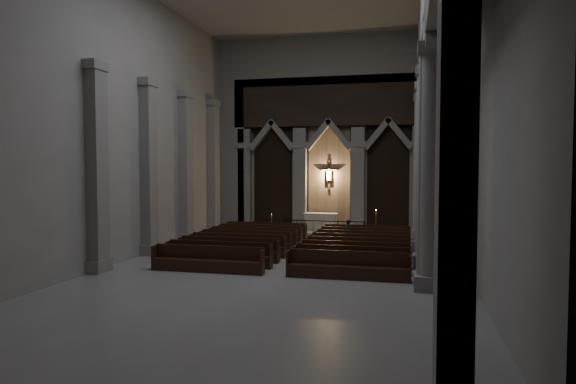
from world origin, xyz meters
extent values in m
plane|color=gray|center=(0.00, 0.00, 0.00)|extent=(24.00, 24.00, 0.00)
cube|color=#9D9A93|center=(0.00, 12.00, 6.00)|extent=(14.00, 0.10, 12.00)
cube|color=#9D9A93|center=(0.00, -12.00, 6.00)|extent=(14.00, 0.10, 12.00)
cube|color=#9D9A93|center=(-7.00, 0.00, 6.00)|extent=(0.10, 24.00, 12.00)
cube|color=#9D9A93|center=(7.00, 0.00, 6.00)|extent=(0.10, 24.00, 12.00)
cube|color=gray|center=(-5.40, 11.50, 3.20)|extent=(0.80, 0.50, 6.40)
cube|color=gray|center=(-5.40, 11.50, 0.25)|extent=(1.05, 0.70, 0.50)
cube|color=gray|center=(-5.40, 11.50, 5.35)|extent=(1.00, 0.65, 0.35)
cube|color=gray|center=(-1.80, 11.50, 3.20)|extent=(0.80, 0.50, 6.40)
cube|color=gray|center=(-1.80, 11.50, 0.25)|extent=(1.05, 0.70, 0.50)
cube|color=gray|center=(-1.80, 11.50, 5.35)|extent=(1.00, 0.65, 0.35)
cube|color=gray|center=(1.80, 11.50, 3.20)|extent=(0.80, 0.50, 6.40)
cube|color=gray|center=(1.80, 11.50, 0.25)|extent=(1.05, 0.70, 0.50)
cube|color=gray|center=(1.80, 11.50, 5.35)|extent=(1.00, 0.65, 0.35)
cube|color=gray|center=(5.40, 11.50, 3.20)|extent=(0.80, 0.50, 6.40)
cube|color=gray|center=(5.40, 11.50, 0.25)|extent=(1.05, 0.70, 0.50)
cube|color=gray|center=(5.40, 11.50, 5.35)|extent=(1.00, 0.65, 0.35)
cube|color=black|center=(-3.60, 11.85, 3.50)|extent=(2.60, 0.15, 7.00)
cube|color=#A08267|center=(0.00, 11.85, 3.50)|extent=(2.60, 0.15, 7.00)
cube|color=black|center=(3.60, 11.85, 3.50)|extent=(2.60, 0.15, 7.00)
cube|color=black|center=(0.00, 11.50, 8.00)|extent=(12.00, 0.50, 3.00)
cube|color=gray|center=(-6.20, 11.50, 4.50)|extent=(1.60, 0.50, 9.00)
cube|color=gray|center=(6.20, 11.50, 4.50)|extent=(1.60, 0.50, 9.00)
cube|color=gray|center=(0.00, 11.50, 10.50)|extent=(14.00, 0.50, 3.00)
plane|color=#E3AB66|center=(0.00, 11.82, 3.50)|extent=(1.50, 0.00, 1.50)
cube|color=#532E1C|center=(0.00, 11.73, 3.50)|extent=(0.13, 0.08, 1.80)
cube|color=#532E1C|center=(0.00, 11.73, 3.85)|extent=(1.10, 0.08, 0.13)
cube|color=tan|center=(0.00, 11.67, 3.45)|extent=(0.26, 0.10, 0.60)
sphere|color=tan|center=(0.00, 11.67, 3.85)|extent=(0.17, 0.17, 0.17)
cylinder|color=tan|center=(-0.26, 11.67, 3.82)|extent=(0.45, 0.08, 0.08)
cylinder|color=tan|center=(0.26, 11.67, 3.82)|extent=(0.45, 0.08, 0.08)
cube|color=gray|center=(5.50, 9.50, 0.25)|extent=(1.00, 1.00, 0.50)
cylinder|color=gray|center=(5.50, 9.50, 4.00)|extent=(0.70, 0.70, 7.50)
cube|color=gray|center=(5.50, 9.50, 7.85)|extent=(0.95, 0.95, 0.35)
cube|color=gray|center=(5.50, 5.50, 0.25)|extent=(1.00, 1.00, 0.50)
cylinder|color=gray|center=(5.50, 5.50, 4.00)|extent=(0.70, 0.70, 7.50)
cube|color=gray|center=(5.50, 5.50, 7.85)|extent=(0.95, 0.95, 0.35)
cube|color=gray|center=(5.50, 1.50, 0.25)|extent=(1.00, 1.00, 0.50)
cylinder|color=gray|center=(5.50, 1.50, 4.00)|extent=(0.70, 0.70, 7.50)
cube|color=gray|center=(5.50, 1.50, 7.85)|extent=(0.95, 0.95, 0.35)
cube|color=gray|center=(5.50, -2.50, 0.25)|extent=(1.00, 1.00, 0.50)
cylinder|color=gray|center=(5.50, -2.50, 4.00)|extent=(0.70, 0.70, 7.50)
cube|color=gray|center=(5.50, -2.50, 7.85)|extent=(0.95, 0.95, 0.35)
cube|color=gray|center=(5.50, 11.40, 4.60)|extent=(0.55, 1.20, 9.20)
cube|color=gray|center=(5.50, -11.40, 4.60)|extent=(0.55, 1.20, 9.20)
cube|color=gray|center=(-6.75, 9.50, 0.25)|extent=(0.60, 1.00, 0.50)
cube|color=gray|center=(-6.75, 9.50, 4.00)|extent=(0.50, 0.80, 7.50)
cube|color=gray|center=(-6.75, 9.50, 7.85)|extent=(0.60, 1.00, 0.35)
cube|color=gray|center=(-6.75, 5.50, 0.25)|extent=(0.60, 1.00, 0.50)
cube|color=gray|center=(-6.75, 5.50, 4.00)|extent=(0.50, 0.80, 7.50)
cube|color=gray|center=(-6.75, 5.50, 7.85)|extent=(0.60, 1.00, 0.35)
cube|color=gray|center=(-6.75, 1.50, 0.25)|extent=(0.60, 1.00, 0.50)
cube|color=gray|center=(-6.75, 1.50, 4.00)|extent=(0.50, 0.80, 7.50)
cube|color=gray|center=(-6.75, 1.50, 7.85)|extent=(0.60, 1.00, 0.35)
cube|color=gray|center=(-6.75, -2.50, 0.25)|extent=(0.60, 1.00, 0.50)
cube|color=gray|center=(-6.75, -2.50, 4.00)|extent=(0.50, 0.80, 7.50)
cube|color=gray|center=(-6.75, -2.50, 7.85)|extent=(0.60, 1.00, 0.35)
cube|color=gray|center=(0.00, 10.60, 0.07)|extent=(8.50, 2.60, 0.15)
cube|color=beige|center=(-0.40, 10.99, 0.64)|extent=(1.87, 0.73, 0.99)
cube|color=silver|center=(-0.40, 10.99, 1.16)|extent=(2.03, 0.81, 0.04)
cube|color=black|center=(0.00, 8.95, 0.92)|extent=(4.86, 0.05, 0.05)
cube|color=black|center=(-2.43, 8.95, 0.49)|extent=(0.09, 0.09, 0.97)
cube|color=black|center=(2.43, 8.95, 0.49)|extent=(0.09, 0.09, 0.97)
cylinder|color=black|center=(-1.94, 8.95, 0.46)|extent=(0.02, 0.02, 0.89)
cylinder|color=black|center=(-1.46, 8.95, 0.46)|extent=(0.02, 0.02, 0.89)
cylinder|color=black|center=(-0.97, 8.95, 0.46)|extent=(0.02, 0.02, 0.89)
cylinder|color=black|center=(-0.49, 8.95, 0.46)|extent=(0.02, 0.02, 0.89)
cylinder|color=black|center=(0.00, 8.95, 0.46)|extent=(0.02, 0.02, 0.89)
cylinder|color=black|center=(0.49, 8.95, 0.46)|extent=(0.02, 0.02, 0.89)
cylinder|color=black|center=(0.97, 8.95, 0.46)|extent=(0.02, 0.02, 0.89)
cylinder|color=black|center=(1.46, 8.95, 0.46)|extent=(0.02, 0.02, 0.89)
cylinder|color=black|center=(1.94, 8.95, 0.46)|extent=(0.02, 0.02, 0.89)
cylinder|color=#B48D37|center=(-2.97, 8.96, 0.02)|extent=(0.22, 0.22, 0.05)
cylinder|color=#B48D37|center=(-2.97, 8.96, 0.55)|extent=(0.03, 0.03, 1.05)
cylinder|color=#B48D37|center=(-2.97, 8.96, 1.07)|extent=(0.11, 0.11, 0.02)
cylinder|color=beige|center=(-2.97, 8.96, 1.16)|extent=(0.04, 0.04, 0.18)
sphere|color=#FFA459|center=(-2.97, 8.96, 1.27)|extent=(0.04, 0.04, 0.04)
cylinder|color=#B48D37|center=(3.05, 9.31, 0.03)|extent=(0.27, 0.27, 0.06)
cylinder|color=#B48D37|center=(3.05, 9.31, 0.68)|extent=(0.04, 0.04, 1.30)
cylinder|color=#B48D37|center=(3.05, 9.31, 1.33)|extent=(0.14, 0.14, 0.02)
cylinder|color=beige|center=(3.05, 9.31, 1.45)|extent=(0.05, 0.05, 0.23)
sphere|color=#FFA459|center=(3.05, 9.31, 1.58)|extent=(0.05, 0.05, 0.05)
cube|color=black|center=(-2.70, 6.79, 0.24)|extent=(4.42, 0.42, 0.47)
cube|color=black|center=(-2.70, 6.98, 0.74)|extent=(4.42, 0.07, 0.53)
cube|color=black|center=(-4.91, 6.79, 0.47)|extent=(0.06, 0.47, 0.95)
cube|color=black|center=(-0.49, 6.79, 0.47)|extent=(0.06, 0.47, 0.95)
cube|color=black|center=(2.70, 6.79, 0.24)|extent=(4.42, 0.42, 0.47)
cube|color=black|center=(2.70, 6.98, 0.74)|extent=(4.42, 0.07, 0.53)
cube|color=black|center=(0.49, 6.79, 0.47)|extent=(0.06, 0.47, 0.95)
cube|color=black|center=(4.91, 6.79, 0.47)|extent=(0.06, 0.47, 0.95)
cube|color=black|center=(-2.70, 5.59, 0.24)|extent=(4.42, 0.42, 0.47)
cube|color=black|center=(-2.70, 5.79, 0.74)|extent=(4.42, 0.07, 0.53)
cube|color=black|center=(-4.91, 5.59, 0.47)|extent=(0.06, 0.47, 0.95)
cube|color=black|center=(-0.49, 5.59, 0.47)|extent=(0.06, 0.47, 0.95)
cube|color=black|center=(2.70, 5.59, 0.24)|extent=(4.42, 0.42, 0.47)
cube|color=black|center=(2.70, 5.79, 0.74)|extent=(4.42, 0.07, 0.53)
cube|color=black|center=(0.49, 5.59, 0.47)|extent=(0.06, 0.47, 0.95)
cube|color=black|center=(4.91, 5.59, 0.47)|extent=(0.06, 0.47, 0.95)
cube|color=black|center=(-2.70, 4.40, 0.24)|extent=(4.42, 0.42, 0.47)
cube|color=black|center=(-2.70, 4.60, 0.74)|extent=(4.42, 0.07, 0.53)
cube|color=black|center=(-4.91, 4.40, 0.47)|extent=(0.06, 0.47, 0.95)
cube|color=black|center=(-0.49, 4.40, 0.47)|extent=(0.06, 0.47, 0.95)
cube|color=black|center=(2.70, 4.40, 0.24)|extent=(4.42, 0.42, 0.47)
cube|color=black|center=(2.70, 4.60, 0.74)|extent=(4.42, 0.07, 0.53)
cube|color=black|center=(0.49, 4.40, 0.47)|extent=(0.06, 0.47, 0.95)
cube|color=black|center=(4.91, 4.40, 0.47)|extent=(0.06, 0.47, 0.95)
cube|color=black|center=(-2.70, 3.21, 0.24)|extent=(4.42, 0.42, 0.47)
cube|color=black|center=(-2.70, 3.41, 0.74)|extent=(4.42, 0.07, 0.53)
cube|color=black|center=(-4.91, 3.21, 0.47)|extent=(0.06, 0.47, 0.95)
cube|color=black|center=(-0.49, 3.21, 0.47)|extent=(0.06, 0.47, 0.95)
cube|color=black|center=(2.70, 3.21, 0.24)|extent=(4.42, 0.42, 0.47)
cube|color=black|center=(2.70, 3.41, 0.74)|extent=(4.42, 0.07, 0.53)
cube|color=black|center=(0.49, 3.21, 0.47)|extent=(0.06, 0.47, 0.95)
cube|color=black|center=(4.91, 3.21, 0.47)|extent=(0.06, 0.47, 0.95)
cube|color=black|center=(-2.70, 2.02, 0.24)|extent=(4.42, 0.42, 0.47)
cube|color=black|center=(-2.70, 2.22, 0.74)|extent=(4.42, 0.07, 0.53)
cube|color=black|center=(-4.91, 2.02, 0.47)|extent=(0.06, 0.47, 0.95)
cube|color=black|center=(-0.49, 2.02, 0.47)|extent=(0.06, 0.47, 0.95)
cube|color=black|center=(2.70, 2.02, 0.24)|extent=(4.42, 0.42, 0.47)
cube|color=black|center=(2.70, 2.22, 0.74)|extent=(4.42, 0.07, 0.53)
cube|color=black|center=(0.49, 2.02, 0.47)|extent=(0.06, 0.47, 0.95)
cube|color=black|center=(4.91, 2.02, 0.47)|extent=(0.06, 0.47, 0.95)
cube|color=black|center=(-2.70, 0.83, 0.24)|extent=(4.42, 0.42, 0.47)
cube|color=black|center=(-2.70, 1.03, 0.74)|extent=(4.42, 0.07, 0.53)
cube|color=black|center=(-4.91, 0.83, 0.47)|extent=(0.06, 0.47, 0.95)
cube|color=black|center=(-0.49, 0.83, 0.47)|extent=(0.06, 0.47, 0.95)
cube|color=black|center=(2.70, 0.83, 0.24)|extent=(4.42, 0.42, 0.47)
cube|color=black|center=(2.70, 1.03, 0.74)|extent=(4.42, 0.07, 0.53)
cube|color=black|center=(0.49, 0.83, 0.47)|extent=(0.06, 0.47, 0.95)
cube|color=black|center=(4.91, 0.83, 0.47)|extent=(0.06, 0.47, 0.95)
cube|color=black|center=(-2.70, -0.36, 0.24)|extent=(4.42, 0.42, 0.47)
cube|color=black|center=(-2.70, -0.16, 0.74)|extent=(4.42, 0.07, 0.53)
cube|color=black|center=(-4.91, -0.36, 0.47)|extent=(0.06, 0.47, 0.95)
cube|color=black|center=(-0.49, -0.36, 0.47)|extent=(0.06, 0.47, 0.95)
cube|color=black|center=(2.70, -0.36, 0.24)|extent=(4.42, 0.42, 0.47)
cube|color=black|center=(2.70, -0.16, 0.74)|extent=(4.42, 0.07, 0.53)
cube|color=black|center=(0.49, -0.36, 0.47)|extent=(0.06, 0.47, 0.95)
cube|color=black|center=(4.91, -0.36, 0.47)|extent=(0.06, 0.47, 0.95)
cube|color=black|center=(-2.70, -1.55, 0.24)|extent=(4.42, 0.42, 0.47)
cube|color=black|center=(-2.70, -1.35, 0.74)|extent=(4.42, 0.07, 0.53)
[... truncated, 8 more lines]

